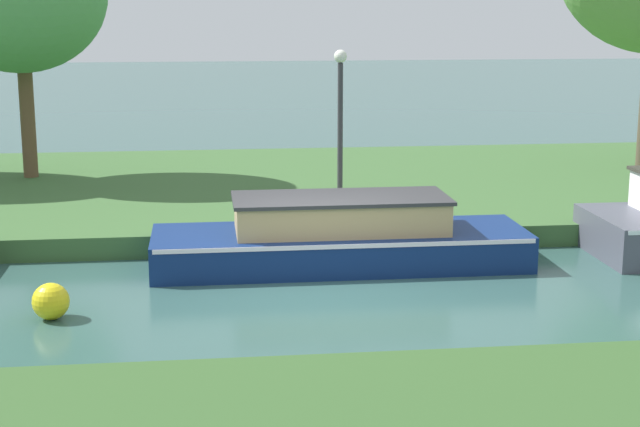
# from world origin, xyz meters

# --- Properties ---
(ground_plane) EXTENTS (120.00, 120.00, 0.00)m
(ground_plane) POSITION_xyz_m (0.00, 0.00, 0.00)
(ground_plane) COLOR #315650
(riverbank_far) EXTENTS (72.00, 10.00, 0.40)m
(riverbank_far) POSITION_xyz_m (0.00, 7.00, 0.20)
(riverbank_far) COLOR #3B6131
(riverbank_far) RESTS_ON ground_plane
(navy_barge) EXTENTS (6.19, 1.86, 1.18)m
(navy_barge) POSITION_xyz_m (0.46, 1.20, 0.48)
(navy_barge) COLOR navy
(navy_barge) RESTS_ON ground_plane
(lamp_post) EXTENTS (0.24, 0.24, 3.06)m
(lamp_post) POSITION_xyz_m (0.78, 3.48, 2.31)
(lamp_post) COLOR #333338
(lamp_post) RESTS_ON riverbank_far
(channel_buoy) EXTENTS (0.52, 0.52, 0.52)m
(channel_buoy) POSITION_xyz_m (-3.90, -1.12, 0.26)
(channel_buoy) COLOR yellow
(channel_buoy) RESTS_ON ground_plane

